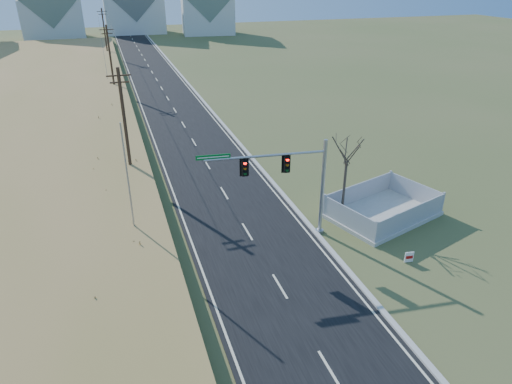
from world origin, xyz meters
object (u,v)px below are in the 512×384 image
Objects in this scene: fence_enclosure at (382,212)px; open_sign at (409,257)px; traffic_signal_mast at (295,179)px; flagpole at (131,199)px; bare_tree at (348,149)px.

open_sign is (-1.59, -5.38, 0.05)m from fence_enclosure.
traffic_signal_mast is 11.85× the size of open_sign.
fence_enclosure is (6.91, 0.45, -3.69)m from traffic_signal_mast.
flagpole reaches higher than open_sign.
traffic_signal_mast is at bearing -161.02° from bare_tree.
flagpole is 1.29× the size of bare_tree.
open_sign is (5.32, -4.93, -3.64)m from traffic_signal_mast.
flagpole is (-9.68, 2.09, -0.86)m from traffic_signal_mast.
bare_tree is (-1.00, 6.41, 4.54)m from open_sign.
open_sign is 16.79m from flagpole.
traffic_signal_mast is 9.94m from flagpole.
open_sign is at bearing -81.14° from bare_tree.
traffic_signal_mast is at bearing -12.19° from flagpole.
fence_enclosure is 5.37m from bare_tree.
open_sign is at bearing -124.21° from fence_enclosure.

